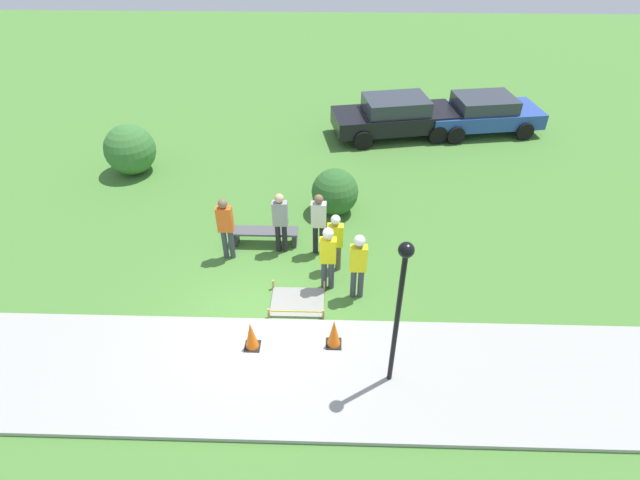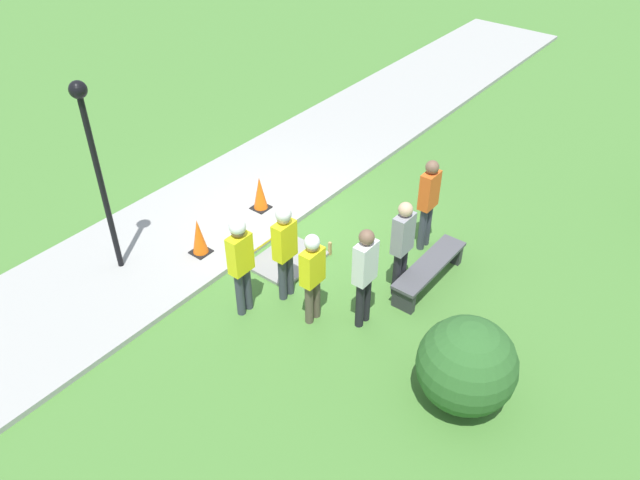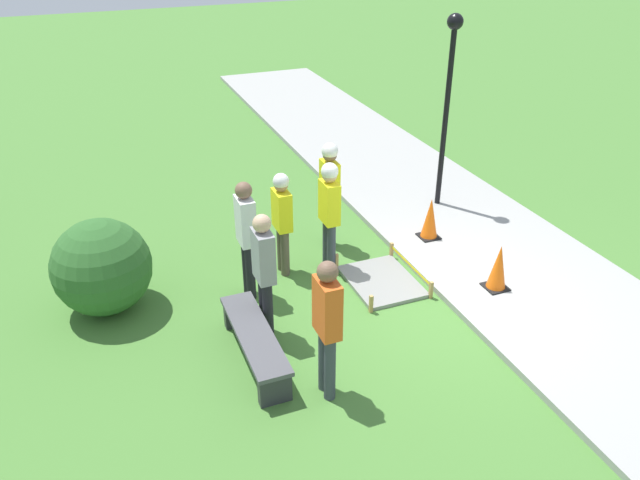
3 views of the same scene
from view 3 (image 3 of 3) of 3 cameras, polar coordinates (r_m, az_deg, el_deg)
ground_plane at (r=9.50m, az=11.36°, el=-5.69°), size 60.00×60.00×0.00m
sidewalk at (r=10.30m, az=18.61°, el=-3.49°), size 28.00×3.05×0.10m
wet_concrete_patch at (r=9.81m, az=5.66°, el=-3.76°), size 1.33×1.04×0.28m
traffic_cone_near_patch at (r=9.67m, az=16.00°, el=-2.42°), size 0.34×0.34×0.73m
traffic_cone_far_patch at (r=10.87m, az=10.04°, el=1.96°), size 0.34×0.34×0.73m
park_bench at (r=8.13m, az=-5.99°, el=-9.08°), size 1.84×0.44×0.46m
worker_supervisor at (r=9.63m, az=0.86°, el=3.02°), size 0.40×0.26×1.83m
worker_assistant at (r=10.33m, az=0.88°, el=5.01°), size 0.40×0.27×1.86m
worker_trainee at (r=9.60m, az=-3.49°, el=2.24°), size 0.40×0.25×1.71m
bystander_in_orange_shirt at (r=7.16m, az=0.66°, el=-7.47°), size 0.40×0.24×1.85m
bystander_in_gray_shirt at (r=9.03m, az=-6.76°, el=0.66°), size 0.40×0.24×1.85m
bystander_in_white_shirt at (r=8.17m, az=-5.14°, el=-2.62°), size 0.40×0.24×1.83m
lamppost_near at (r=11.53m, az=11.72°, el=13.88°), size 0.28×0.28×3.51m
shrub_rounded_near at (r=9.37m, az=-19.32°, el=-2.35°), size 1.41×1.41×1.41m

